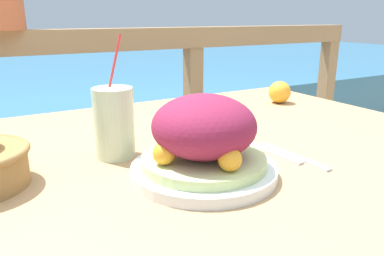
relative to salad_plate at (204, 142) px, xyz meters
The scene contains 8 objects.
patio_table 0.23m from the salad_plate, 62.39° to the left, with size 1.27×0.95×0.72m.
railing_fence 0.98m from the salad_plate, 85.24° to the left, with size 2.80×0.08×0.95m.
sea_backdrop 3.51m from the salad_plate, 88.66° to the left, with size 12.00×4.00×0.51m.
salad_plate is the anchor object (origin of this frame).
drink_glass 0.21m from the salad_plate, 121.72° to the left, with size 0.08×0.08×0.25m.
fork 0.22m from the salad_plate, ahead, with size 0.03×0.18×0.00m.
knife 0.20m from the salad_plate, 11.08° to the left, with size 0.03×0.18×0.00m.
orange_near_basket 0.66m from the salad_plate, 35.87° to the left, with size 0.07×0.07×0.07m.
Camera 1 is at (-0.41, -0.70, 1.00)m, focal length 35.00 mm.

